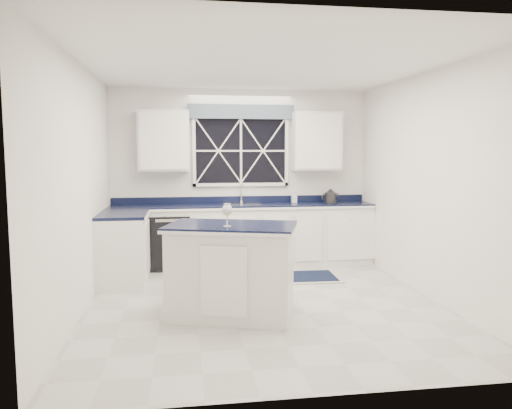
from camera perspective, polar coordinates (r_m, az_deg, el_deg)
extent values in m
plane|color=#B1B1AC|center=(5.88, 0.90, -11.16)|extent=(4.50, 4.50, 0.00)
cube|color=white|center=(7.86, -1.76, 3.23)|extent=(4.00, 0.10, 2.70)
cube|color=silver|center=(7.66, -1.48, -3.63)|extent=(3.98, 0.60, 0.90)
cube|color=silver|center=(6.86, -14.92, -4.98)|extent=(0.60, 1.00, 0.90)
cube|color=black|center=(7.59, -1.49, -0.13)|extent=(3.98, 0.64, 0.04)
cube|color=black|center=(7.61, -9.74, -4.08)|extent=(0.60, 0.58, 0.82)
cube|color=black|center=(7.82, -1.75, 6.15)|extent=(1.40, 0.02, 1.00)
cube|color=#505B6E|center=(7.78, -1.71, 10.57)|extent=(1.65, 0.04, 0.22)
cube|color=silver|center=(7.63, -10.49, 7.17)|extent=(0.75, 0.34, 0.90)
cube|color=silver|center=(7.91, 6.92, 7.19)|extent=(0.75, 0.34, 0.90)
cylinder|color=#B9B9BB|center=(7.81, -1.69, 0.34)|extent=(0.05, 0.05, 0.04)
cylinder|color=#B9B9BB|center=(7.79, -1.69, 1.36)|extent=(0.02, 0.02, 0.28)
cylinder|color=#B9B9BB|center=(7.70, -1.61, 2.27)|extent=(0.02, 0.18, 0.02)
cube|color=silver|center=(5.33, -2.80, -7.75)|extent=(1.42, 1.07, 0.94)
cube|color=black|center=(5.23, -2.83, -2.51)|extent=(1.50, 1.15, 0.04)
cube|color=#A7A6A2|center=(7.01, 4.59, -8.27)|extent=(1.24, 0.79, 0.01)
cube|color=black|center=(7.01, 4.59, -8.20)|extent=(1.10, 0.65, 0.01)
cylinder|color=#29292B|center=(7.93, 8.52, 0.78)|extent=(0.23, 0.23, 0.16)
cone|color=#29292B|center=(7.92, 8.53, 1.58)|extent=(0.19, 0.19, 0.07)
torus|color=#29292B|center=(7.87, 7.91, 0.83)|extent=(0.13, 0.05, 0.13)
cylinder|color=#29292B|center=(7.99, 9.18, 0.97)|extent=(0.08, 0.04, 0.10)
cylinder|color=white|center=(5.09, -3.31, -2.47)|extent=(0.08, 0.08, 0.01)
cylinder|color=white|center=(5.09, -3.31, -1.74)|extent=(0.01, 0.01, 0.12)
ellipsoid|color=white|center=(5.07, -3.32, -0.58)|extent=(0.10, 0.10, 0.12)
cylinder|color=#DBD374|center=(5.07, -3.32, -0.82)|extent=(0.08, 0.08, 0.05)
imported|color=silver|center=(7.85, 4.38, 0.83)|extent=(0.08, 0.08, 0.17)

